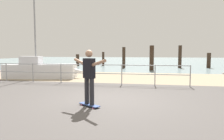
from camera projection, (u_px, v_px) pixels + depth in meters
ground_plane at (98, 109)px, 6.14m from camera, size 24.00×10.00×0.04m
beach_strip at (129, 77)px, 13.97m from camera, size 24.00×6.00×0.04m
sea_surface at (145, 61)px, 41.36m from camera, size 72.00×50.00×0.04m
railing_fence at (75, 71)px, 11.04m from camera, size 11.54×0.05×1.05m
sailboat at (43, 70)px, 13.40m from camera, size 5.06×2.12×4.95m
skateboard at (89, 105)px, 6.40m from camera, size 0.77×0.62×0.08m
skateboarder at (89, 74)px, 6.32m from camera, size 1.25×0.89×1.65m
groyne_post_0 at (78, 60)px, 25.03m from camera, size 0.38×0.38×1.41m
groyne_post_1 at (103, 59)px, 25.45m from camera, size 0.29×0.29×1.69m
groyne_post_2 at (124, 58)px, 22.10m from camera, size 0.33×0.33×2.19m
groyne_post_3 at (152, 58)px, 18.85m from camera, size 0.39×0.39×2.26m
groyne_post_4 at (180, 57)px, 22.05m from camera, size 0.35×0.35×2.37m
groyne_post_5 at (209, 61)px, 21.74m from camera, size 0.40×0.40×1.60m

